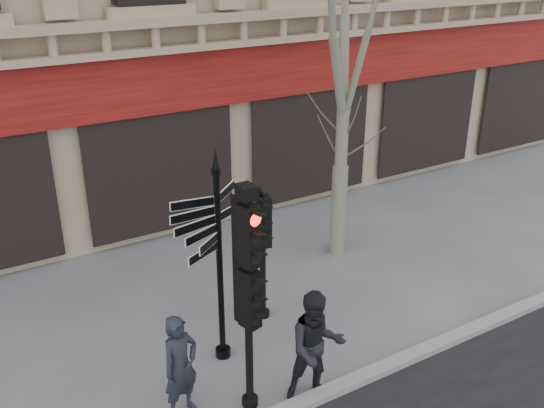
{
  "coord_description": "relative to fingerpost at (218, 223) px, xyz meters",
  "views": [
    {
      "loc": [
        -4.38,
        -7.18,
        6.34
      ],
      "look_at": [
        0.29,
        0.6,
        2.38
      ],
      "focal_mm": 40.0,
      "sensor_mm": 36.0,
      "label": 1
    }
  ],
  "objects": [
    {
      "name": "traffic_signal_secondary",
      "position": [
        1.15,
        0.66,
        -0.77
      ],
      "size": [
        0.46,
        0.38,
        2.39
      ],
      "rotation": [
        0.0,
        0.0,
        -0.26
      ],
      "color": "black",
      "rests_on": "ground"
    },
    {
      "name": "fingerpost",
      "position": [
        0.0,
        0.0,
        0.0
      ],
      "size": [
        1.88,
        1.88,
        3.63
      ],
      "rotation": [
        0.0,
        0.0,
        0.28
      ],
      "color": "black",
      "rests_on": "ground"
    },
    {
      "name": "traffic_signal_main",
      "position": [
        -0.18,
        -1.24,
        -0.22
      ],
      "size": [
        0.44,
        0.36,
        3.52
      ],
      "rotation": [
        0.0,
        0.0,
        0.23
      ],
      "color": "black",
      "rests_on": "ground"
    },
    {
      "name": "ground",
      "position": [
        0.85,
        -0.28,
        -2.44
      ],
      "size": [
        80.0,
        80.0,
        0.0
      ],
      "primitive_type": "plane",
      "color": "#55555A",
      "rests_on": "ground"
    },
    {
      "name": "kerb",
      "position": [
        0.85,
        -1.68,
        -2.38
      ],
      "size": [
        80.0,
        0.25,
        0.12
      ],
      "primitive_type": "cube",
      "color": "gray",
      "rests_on": "ground"
    },
    {
      "name": "pedestrian_b",
      "position": [
        0.75,
        -1.58,
        -1.54
      ],
      "size": [
        1.05,
        0.93,
        1.8
      ],
      "primitive_type": "imported",
      "rotation": [
        0.0,
        0.0,
        -0.33
      ],
      "color": "black",
      "rests_on": "ground"
    },
    {
      "name": "pedestrian_a",
      "position": [
        -1.08,
        -0.87,
        -1.63
      ],
      "size": [
        0.68,
        0.55,
        1.62
      ],
      "primitive_type": "imported",
      "rotation": [
        0.0,
        0.0,
        0.3
      ],
      "color": "black",
      "rests_on": "ground"
    }
  ]
}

